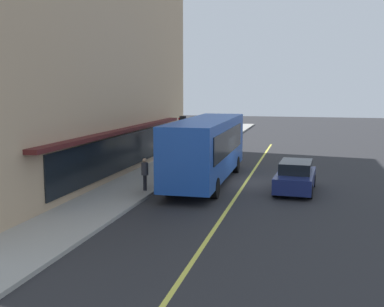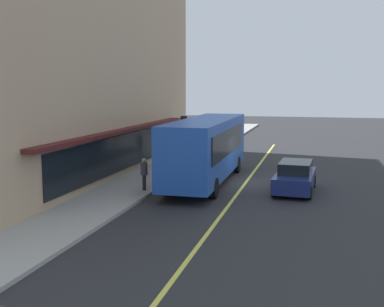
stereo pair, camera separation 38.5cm
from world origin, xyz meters
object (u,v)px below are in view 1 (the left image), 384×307
bus (207,147)px  pedestrian_at_corner (179,144)px  car_navy (295,177)px  pedestrian_by_curb (145,171)px  traffic_light (183,129)px

bus → pedestrian_at_corner: (6.70, 3.43, -0.74)m
car_navy → pedestrian_at_corner: size_ratio=2.42×
bus → pedestrian_by_curb: 4.19m
pedestrian_by_curb → pedestrian_at_corner: (10.01, 1.01, 0.14)m
traffic_light → car_navy: bearing=-127.7°
bus → traffic_light: 5.38m
bus → pedestrian_by_curb: (-3.31, 2.41, -0.88)m
traffic_light → pedestrian_by_curb: 8.12m
traffic_light → pedestrian_at_corner: (2.02, 0.82, -1.28)m
traffic_light → pedestrian_by_curb: bearing=-178.6°
car_navy → pedestrian_at_corner: bearing=46.7°
bus → car_navy: bus is taller
traffic_light → pedestrian_at_corner: size_ratio=1.76×
car_navy → pedestrian_by_curb: pedestrian_by_curb is taller
car_navy → pedestrian_by_curb: (-2.28, 7.20, 0.37)m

